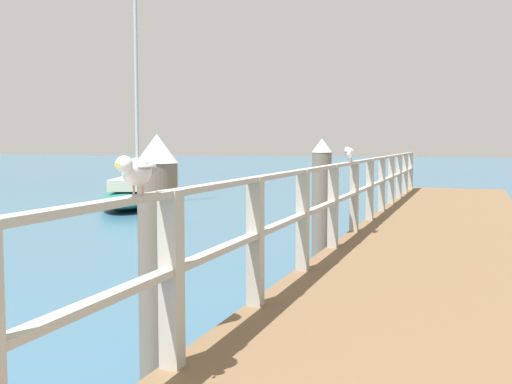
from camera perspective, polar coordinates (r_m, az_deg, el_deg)
name	(u,v)px	position (r m, az deg, el deg)	size (l,w,h in m)	color
pier_deck	(439,250)	(9.63, 16.25, -5.05)	(2.67, 20.05, 0.43)	brown
pier_railing	(354,188)	(9.66, 8.89, 0.32)	(0.12, 18.57, 1.07)	#B2ADA3
dock_piling_near	(158,264)	(4.49, -8.83, -6.50)	(0.29, 0.29, 1.84)	#6B6056
dock_piling_far	(322,201)	(9.21, 5.95, -0.83)	(0.29, 0.29, 1.84)	#6B6056
seagull_foreground	(137,170)	(3.39, -10.76, 1.96)	(0.21, 0.48, 0.21)	white
seagull_background	(350,153)	(9.23, 8.47, 3.55)	(0.24, 0.46, 0.21)	white
boat_2	(136,194)	(18.15, -10.82, -0.17)	(3.41, 5.66, 5.98)	#197266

